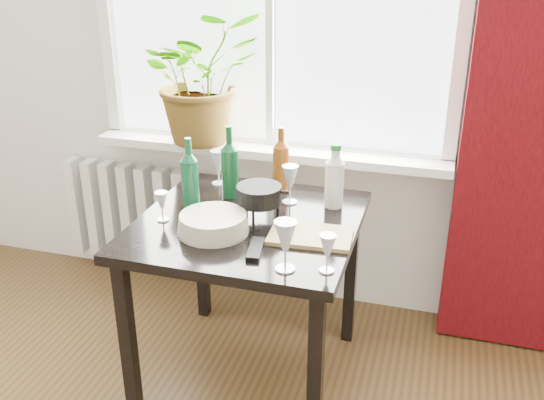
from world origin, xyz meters
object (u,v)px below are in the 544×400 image
(wineglass_back_center, at_px, (290,184))
(wineglass_back_left, at_px, (218,167))
(table, at_px, (248,241))
(tv_remote, at_px, (256,249))
(wineglass_front_right, at_px, (285,245))
(cutting_board, at_px, (311,236))
(plate_stack, at_px, (213,224))
(bottle_amber, at_px, (281,158))
(fondue_pot, at_px, (259,202))
(wine_bottle_right, at_px, (230,162))
(wineglass_front_left, at_px, (162,206))
(wine_bottle_left, at_px, (190,173))
(radiator, at_px, (138,213))
(cleaning_bottle, at_px, (335,176))
(wineglass_far_right, at_px, (327,253))
(potted_plant, at_px, (202,78))

(wineglass_back_center, distance_m, wineglass_back_left, 0.38)
(table, relative_size, tv_remote, 5.33)
(wineglass_front_right, distance_m, cutting_board, 0.27)
(table, relative_size, plate_stack, 3.18)
(bottle_amber, distance_m, fondue_pot, 0.32)
(wineglass_back_left, bearing_deg, bottle_amber, 3.58)
(wine_bottle_right, height_order, wineglass_front_left, wine_bottle_right)
(wine_bottle_left, height_order, bottle_amber, wine_bottle_left)
(wineglass_front_left, xyz_separation_m, plate_stack, (0.23, -0.04, -0.02))
(wineglass_front_left, bearing_deg, radiator, 126.27)
(tv_remote, bearing_deg, plate_stack, 144.55)
(fondue_pot, xyz_separation_m, cutting_board, (0.23, -0.11, -0.06))
(cleaning_bottle, xyz_separation_m, tv_remote, (-0.19, -0.46, -0.13))
(wine_bottle_right, xyz_separation_m, wineglass_front_right, (0.39, -0.54, -0.07))
(wineglass_back_left, distance_m, fondue_pot, 0.41)
(wine_bottle_left, distance_m, wineglass_back_center, 0.41)
(table, relative_size, wineglass_back_left, 5.27)
(wineglass_front_right, distance_m, tv_remote, 0.18)
(wineglass_far_right, bearing_deg, wine_bottle_right, 135.87)
(table, bearing_deg, plate_stack, -123.28)
(cleaning_bottle, height_order, plate_stack, cleaning_bottle)
(wineglass_back_left, xyz_separation_m, plate_stack, (0.16, -0.46, -0.04))
(radiator, xyz_separation_m, fondue_pot, (0.89, -0.60, 0.43))
(wine_bottle_left, height_order, cutting_board, wine_bottle_left)
(cleaning_bottle, relative_size, fondue_pot, 1.31)
(wineglass_front_left, relative_size, tv_remote, 0.75)
(radiator, distance_m, bottle_amber, 1.06)
(wine_bottle_right, bearing_deg, potted_plant, 125.25)
(wineglass_far_right, bearing_deg, bottle_amber, 117.82)
(wineglass_far_right, relative_size, fondue_pot, 0.67)
(bottle_amber, distance_m, plate_stack, 0.51)
(radiator, xyz_separation_m, table, (0.85, -0.63, 0.27))
(radiator, height_order, wineglass_far_right, wineglass_far_right)
(wine_bottle_left, distance_m, wineglass_back_left, 0.28)
(cleaning_bottle, distance_m, fondue_pot, 0.33)
(bottle_amber, bearing_deg, wineglass_front_left, -129.22)
(radiator, distance_m, wineglass_back_center, 1.14)
(wine_bottle_right, distance_m, fondue_pot, 0.27)
(wineglass_front_left, xyz_separation_m, tv_remote, (0.43, -0.14, -0.05))
(potted_plant, height_order, wine_bottle_left, potted_plant)
(cleaning_bottle, distance_m, wineglass_far_right, 0.54)
(table, bearing_deg, wineglass_back_left, 127.24)
(table, height_order, tv_remote, tv_remote)
(fondue_pot, relative_size, tv_remote, 1.28)
(plate_stack, height_order, cutting_board, plate_stack)
(wine_bottle_left, xyz_separation_m, fondue_pot, (0.30, -0.02, -0.08))
(wine_bottle_left, distance_m, wineglass_far_right, 0.73)
(wineglass_back_center, relative_size, tv_remote, 1.05)
(cleaning_bottle, xyz_separation_m, wineglass_back_left, (-0.54, 0.09, -0.05))
(potted_plant, distance_m, wineglass_far_right, 1.25)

